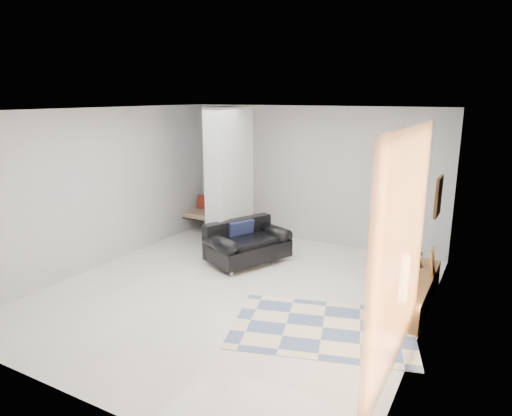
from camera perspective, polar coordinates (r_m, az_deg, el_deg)
The scene contains 17 objects.
floor at distance 7.29m, azimuth -2.45°, elevation -10.41°, with size 6.00×6.00×0.00m, color beige.
ceiling at distance 6.65m, azimuth -2.70°, elevation 12.16°, with size 6.00×6.00×0.00m, color white.
wall_back at distance 9.47m, azimuth 6.92°, elevation 4.08°, with size 6.00×6.00×0.00m, color #B5B7BA.
wall_front at distance 4.66m, azimuth -22.27°, elevation -7.30°, with size 6.00×6.00×0.00m, color #B5B7BA.
wall_left at distance 8.56m, azimuth -18.51°, elevation 2.41°, with size 6.00×6.00×0.00m, color #B5B7BA.
wall_right at distance 5.93m, azimuth 20.79°, elevation -2.68°, with size 6.00×6.00×0.00m, color #B5B7BA.
partition_column at distance 8.73m, azimuth -3.29°, elevation 3.32°, with size 0.35×1.20×2.80m, color #ABB1B2.
hallway_door at distance 10.46m, azimuth -3.96°, elevation 2.96°, with size 0.85×0.06×2.04m, color white.
curtain at distance 4.84m, azimuth 17.87°, elevation -5.48°, with size 2.55×2.55×0.00m, color orange.
wall_art at distance 6.75m, azimuth 21.85°, elevation 1.34°, with size 0.04×0.45×0.55m, color #321E0D.
media_console at distance 7.21m, azimuth 19.22°, elevation -9.76°, with size 0.45×1.95×0.80m.
loveseat at distance 8.39m, azimuth -1.26°, elevation -4.43°, with size 1.36×1.67×0.76m.
daybed at distance 10.22m, azimuth -4.10°, elevation -0.80°, with size 1.97×0.86×0.77m.
area_rug at distance 6.31m, azimuth 8.32°, elevation -14.59°, with size 2.36×1.57×0.01m, color beige.
cylinder_lamp at distance 6.24m, azimuth 18.03°, elevation -8.34°, with size 0.11×0.11×0.62m, color silver.
bronze_figurine at distance 7.57m, azimuth 19.72°, elevation -6.00°, with size 0.13×0.13×0.26m, color #302415, non-canonical shape.
vase at distance 6.85m, azimuth 18.60°, elevation -8.22°, with size 0.20×0.20×0.21m, color white.
Camera 1 is at (3.46, -5.67, 3.00)m, focal length 32.00 mm.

